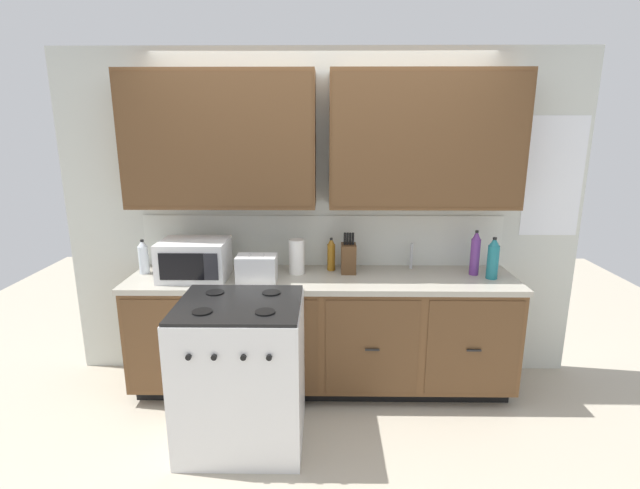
# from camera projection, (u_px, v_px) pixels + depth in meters

# --- Properties ---
(ground_plane) EXTENTS (8.00, 8.00, 0.00)m
(ground_plane) POSITION_uv_depth(u_px,v_px,m) (322.00, 409.00, 3.38)
(ground_plane) COLOR #B2A893
(wall_unit) EXTENTS (4.00, 0.40, 2.54)m
(wall_unit) POSITION_uv_depth(u_px,v_px,m) (323.00, 171.00, 3.46)
(wall_unit) COLOR silver
(wall_unit) RESTS_ON ground_plane
(counter_run) EXTENTS (2.83, 0.64, 0.90)m
(counter_run) POSITION_uv_depth(u_px,v_px,m) (322.00, 332.00, 3.56)
(counter_run) COLOR black
(counter_run) RESTS_ON ground_plane
(stove_range) EXTENTS (0.76, 0.68, 0.95)m
(stove_range) POSITION_uv_depth(u_px,v_px,m) (242.00, 373.00, 2.95)
(stove_range) COLOR white
(stove_range) RESTS_ON ground_plane
(microwave) EXTENTS (0.48, 0.37, 0.28)m
(microwave) POSITION_uv_depth(u_px,v_px,m) (194.00, 259.00, 3.38)
(microwave) COLOR white
(microwave) RESTS_ON counter_run
(toaster) EXTENTS (0.28, 0.18, 0.19)m
(toaster) POSITION_uv_depth(u_px,v_px,m) (257.00, 269.00, 3.32)
(toaster) COLOR white
(toaster) RESTS_ON counter_run
(knife_block) EXTENTS (0.11, 0.14, 0.31)m
(knife_block) POSITION_uv_depth(u_px,v_px,m) (348.00, 258.00, 3.52)
(knife_block) COLOR #52361E
(knife_block) RESTS_ON counter_run
(sink_faucet) EXTENTS (0.02, 0.02, 0.20)m
(sink_faucet) POSITION_uv_depth(u_px,v_px,m) (411.00, 256.00, 3.62)
(sink_faucet) COLOR #B2B5BA
(sink_faucet) RESTS_ON counter_run
(paper_towel_roll) EXTENTS (0.12, 0.12, 0.26)m
(paper_towel_roll) POSITION_uv_depth(u_px,v_px,m) (297.00, 257.00, 3.49)
(paper_towel_roll) COLOR white
(paper_towel_roll) RESTS_ON counter_run
(bottle_amber) EXTENTS (0.06, 0.06, 0.25)m
(bottle_amber) POSITION_uv_depth(u_px,v_px,m) (331.00, 254.00, 3.58)
(bottle_amber) COLOR #9E6619
(bottle_amber) RESTS_ON counter_run
(bottle_teal) EXTENTS (0.08, 0.08, 0.31)m
(bottle_teal) POSITION_uv_depth(u_px,v_px,m) (493.00, 259.00, 3.37)
(bottle_teal) COLOR #1E707A
(bottle_teal) RESTS_ON counter_run
(bottle_clear) EXTENTS (0.07, 0.07, 0.26)m
(bottle_clear) POSITION_uv_depth(u_px,v_px,m) (143.00, 257.00, 3.50)
(bottle_clear) COLOR silver
(bottle_clear) RESTS_ON counter_run
(bottle_violet) EXTENTS (0.07, 0.07, 0.34)m
(bottle_violet) POSITION_uv_depth(u_px,v_px,m) (475.00, 253.00, 3.46)
(bottle_violet) COLOR #663384
(bottle_violet) RESTS_ON counter_run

